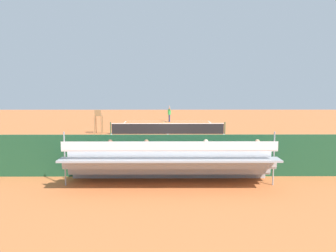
# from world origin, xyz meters

# --- Properties ---
(ground_plane) EXTENTS (60.00, 60.00, 0.00)m
(ground_plane) POSITION_xyz_m (0.00, 0.00, 0.00)
(ground_plane) COLOR #C66B38
(court_line_markings) EXTENTS (10.10, 22.20, 0.01)m
(court_line_markings) POSITION_xyz_m (0.00, -0.04, 0.00)
(court_line_markings) COLOR white
(court_line_markings) RESTS_ON ground
(tennis_net) EXTENTS (10.30, 0.10, 1.07)m
(tennis_net) POSITION_xyz_m (0.00, 0.00, 0.50)
(tennis_net) COLOR black
(tennis_net) RESTS_ON ground
(backdrop_wall) EXTENTS (18.00, 0.16, 2.00)m
(backdrop_wall) POSITION_xyz_m (0.00, 14.00, 1.00)
(backdrop_wall) COLOR #1E4C2D
(backdrop_wall) RESTS_ON ground
(bleacher_stand) EXTENTS (9.06, 2.40, 2.35)m
(bleacher_stand) POSITION_xyz_m (0.02, 15.32, 0.92)
(bleacher_stand) COLOR #9EA0A5
(bleacher_stand) RESTS_ON ground
(umpire_chair) EXTENTS (0.67, 0.67, 2.14)m
(umpire_chair) POSITION_xyz_m (6.20, -0.14, 1.31)
(umpire_chair) COLOR olive
(umpire_chair) RESTS_ON ground
(courtside_bench) EXTENTS (1.80, 0.40, 0.93)m
(courtside_bench) POSITION_xyz_m (-1.93, 13.27, 0.56)
(courtside_bench) COLOR #33383D
(courtside_bench) RESTS_ON ground
(equipment_bag) EXTENTS (0.90, 0.36, 0.36)m
(equipment_bag) POSITION_xyz_m (-0.51, 13.40, 0.18)
(equipment_bag) COLOR black
(equipment_bag) RESTS_ON ground
(tennis_player) EXTENTS (0.42, 0.55, 1.93)m
(tennis_player) POSITION_xyz_m (-0.23, -10.13, 1.02)
(tennis_player) COLOR navy
(tennis_player) RESTS_ON ground
(tennis_racket) EXTENTS (0.48, 0.55, 0.03)m
(tennis_racket) POSITION_xyz_m (0.43, -9.69, 0.01)
(tennis_racket) COLOR black
(tennis_racket) RESTS_ON ground
(tennis_ball_near) EXTENTS (0.07, 0.07, 0.07)m
(tennis_ball_near) POSITION_xyz_m (-1.42, -8.00, 0.03)
(tennis_ball_near) COLOR #CCDB33
(tennis_ball_near) RESTS_ON ground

